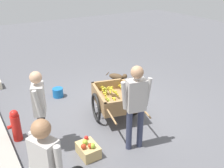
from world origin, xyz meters
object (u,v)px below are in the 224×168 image
(dog, at_px, (117,77))
(fire_hydrant, at_px, (16,125))
(bystander_person, at_px, (39,105))
(fruit_cart, at_px, (115,99))
(cyclist_person, at_px, (46,168))
(plastic_bucket, at_px, (58,93))
(apple_crate, at_px, (88,149))
(vendor_person, at_px, (136,101))

(dog, relative_size, fire_hydrant, 0.87)
(bystander_person, bearing_deg, fruit_cart, -81.88)
(fruit_cart, distance_m, cyclist_person, 2.89)
(fruit_cart, distance_m, plastic_bucket, 1.82)
(apple_crate, bearing_deg, fire_hydrant, 40.04)
(vendor_person, bearing_deg, plastic_bucket, 9.55)
(apple_crate, bearing_deg, dog, -42.93)
(vendor_person, xyz_separation_m, plastic_bucket, (2.75, 0.46, -0.87))
(dog, height_order, bystander_person, bystander_person)
(fruit_cart, xyz_separation_m, vendor_person, (-1.12, 0.28, 0.55))
(plastic_bucket, height_order, bystander_person, bystander_person)
(vendor_person, bearing_deg, cyclist_person, 111.71)
(plastic_bucket, distance_m, apple_crate, 2.53)
(dog, distance_m, plastic_bucket, 1.75)
(vendor_person, height_order, bystander_person, vendor_person)
(fire_hydrant, relative_size, bystander_person, 0.43)
(fruit_cart, height_order, fire_hydrant, fruit_cart)
(cyclist_person, height_order, dog, cyclist_person)
(cyclist_person, bearing_deg, fruit_cart, -48.89)
(apple_crate, bearing_deg, bystander_person, 43.95)
(plastic_bucket, relative_size, bystander_person, 0.18)
(plastic_bucket, bearing_deg, cyclist_person, 158.21)
(fruit_cart, relative_size, apple_crate, 4.06)
(plastic_bucket, bearing_deg, bystander_person, 152.36)
(cyclist_person, relative_size, bystander_person, 1.05)
(cyclist_person, distance_m, fire_hydrant, 2.25)
(apple_crate, bearing_deg, plastic_bucket, -8.64)
(vendor_person, height_order, dog, vendor_person)
(bystander_person, bearing_deg, vendor_person, -121.27)
(vendor_person, relative_size, dog, 2.82)
(dog, xyz_separation_m, fire_hydrant, (-1.10, 3.08, 0.06))
(vendor_person, relative_size, bystander_person, 1.06)
(fruit_cart, distance_m, apple_crate, 1.45)
(cyclist_person, distance_m, plastic_bucket, 3.86)
(vendor_person, bearing_deg, dog, -26.64)
(plastic_bucket, xyz_separation_m, bystander_person, (-1.87, 0.98, 0.81))
(fire_hydrant, bearing_deg, dog, -70.28)
(dog, relative_size, bystander_person, 0.37)
(plastic_bucket, xyz_separation_m, apple_crate, (-2.50, 0.38, 0.01))
(fire_hydrant, distance_m, apple_crate, 1.53)
(dog, bearing_deg, fruit_cart, 144.70)
(fruit_cart, relative_size, dog, 3.05)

